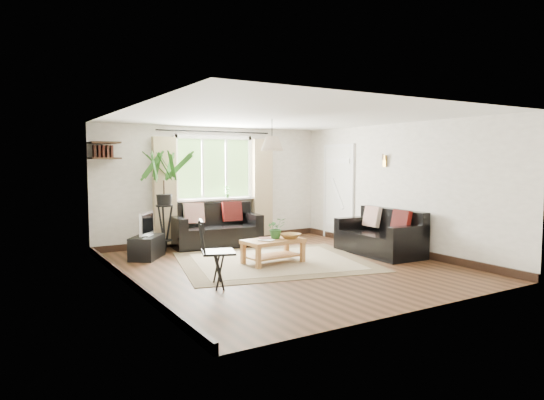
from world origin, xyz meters
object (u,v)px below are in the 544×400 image
sofa_right (379,233)px  folding_chair (218,253)px  sofa_back (216,226)px  tv_stand (147,247)px  palm_stand (164,201)px  coffee_table (273,251)px

sofa_right → folding_chair: (-3.49, -0.58, 0.07)m
sofa_right → folding_chair: bearing=-77.8°
sofa_back → folding_chair: 3.15m
sofa_right → sofa_back: bearing=-133.4°
sofa_back → folding_chair: size_ratio=1.87×
tv_stand → palm_stand: palm_stand is taller
coffee_table → tv_stand: 2.25m
sofa_right → folding_chair: folding_chair is taller
tv_stand → folding_chair: size_ratio=0.81×
coffee_table → palm_stand: 2.42m
sofa_back → sofa_right: 3.18m
sofa_right → palm_stand: bearing=-122.1°
sofa_right → folding_chair: size_ratio=1.81×
palm_stand → folding_chair: palm_stand is taller
sofa_back → sofa_right: sofa_back is taller
palm_stand → coffee_table: bearing=-58.9°
coffee_table → tv_stand: coffee_table is taller
coffee_table → sofa_back: bearing=93.6°
sofa_back → sofa_right: size_ratio=1.04×
coffee_table → palm_stand: palm_stand is taller
tv_stand → folding_chair: 2.42m
tv_stand → palm_stand: size_ratio=0.39×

